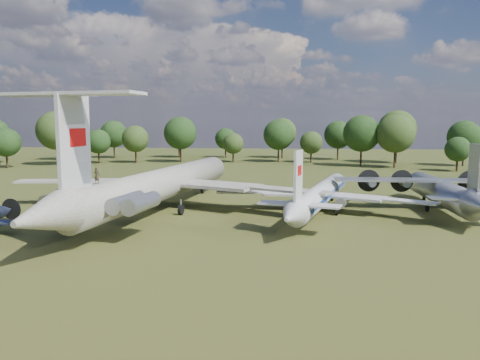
# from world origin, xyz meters

# --- Properties ---
(ground) EXTENTS (300.00, 300.00, 0.00)m
(ground) POSITION_xyz_m (0.00, 0.00, 0.00)
(ground) COLOR #253D14
(ground) RESTS_ON ground
(il62_airliner) EXTENTS (55.21, 66.53, 5.86)m
(il62_airliner) POSITION_xyz_m (0.71, 2.73, 2.93)
(il62_airliner) COLOR #B3B3AE
(il62_airliner) RESTS_ON ground
(tu104_jet) EXTENTS (38.32, 45.36, 3.92)m
(tu104_jet) POSITION_xyz_m (22.14, 3.03, 1.96)
(tu104_jet) COLOR silver
(tu104_jet) RESTS_ON ground
(an12_transport) EXTENTS (28.98, 32.39, 4.26)m
(an12_transport) POSITION_xyz_m (38.87, 6.31, 2.13)
(an12_transport) COLOR #95979C
(an12_transport) RESTS_ON ground
(person_on_il62) EXTENTS (0.67, 0.47, 1.73)m
(person_on_il62) POSITION_xyz_m (-2.01, -13.45, 6.73)
(person_on_il62) COLOR olive
(person_on_il62) RESTS_ON il62_airliner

